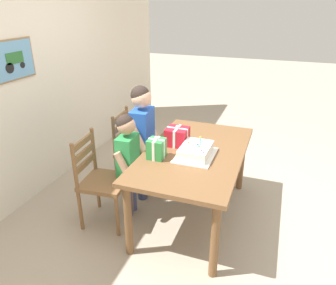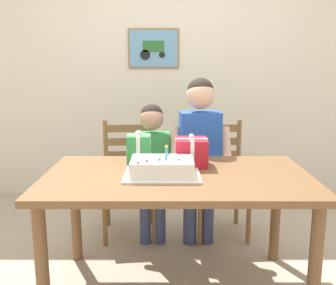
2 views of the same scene
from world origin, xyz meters
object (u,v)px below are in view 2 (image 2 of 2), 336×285
Objects in this scene: dining_table at (179,189)px; birthday_cake at (164,168)px; chair_left at (131,178)px; chair_right at (221,178)px; child_older at (201,146)px; gift_box_red_large at (193,152)px; gift_box_beside_cake at (141,148)px; child_younger at (154,161)px.

dining_table is 0.17m from birthday_cake.
chair_right is (0.74, 0.00, 0.00)m from chair_left.
child_older is at bearing -20.42° from chair_left.
chair_left is 0.74m from chair_right.
gift_box_beside_cake reaches higher than gift_box_red_large.
birthday_cake is 2.05× the size of gift_box_red_large.
gift_box_beside_cake is 0.24× the size of chair_right.
chair_left is 1.00× the size of chair_right.
child_older is (0.56, -0.21, 0.31)m from chair_left.
gift_box_red_large is (0.10, 0.21, 0.18)m from dining_table.
birthday_cake is at bearing -64.20° from gift_box_beside_cake.
dining_table is at bearing -114.56° from gift_box_red_large.
gift_box_beside_cake is 0.66m from chair_left.
dining_table is 1.23× the size of child_older.
gift_box_red_large reaches higher than dining_table.
child_younger is (-0.27, 0.42, -0.17)m from gift_box_red_large.
child_older is at bearing -131.22° from chair_right.
gift_box_beside_cake is 0.20× the size of child_younger.
birthday_cake is at bearing -82.61° from child_younger.
chair_right is at bearing 48.78° from child_older.
gift_box_red_large is at bearing -13.98° from gift_box_beside_cake.
gift_box_red_large is 0.20× the size of child_younger.
child_younger is at bearing -159.02° from chair_right.
birthday_cake is 1.03m from chair_right.
gift_box_red_large is 0.43m from child_older.
dining_table is at bearing -50.00° from gift_box_beside_cake.
gift_box_beside_cake is 0.54m from child_older.
chair_left is 0.67m from child_older.
chair_right is (0.45, 0.86, -0.32)m from birthday_cake.
dining_table is at bearing -74.45° from child_younger.
chair_right is at bearing 62.29° from birthday_cake.
child_younger is at bearing 179.93° from child_older.
child_older is at bearing 73.61° from dining_table.
birthday_cake is 0.36m from gift_box_beside_cake.
gift_box_beside_cake reaches higher than chair_right.
gift_box_red_large is at bearing 65.44° from dining_table.
birthday_cake is at bearing -127.35° from gift_box_red_large.
birthday_cake reaches higher than chair_left.
gift_box_beside_cake is at bearing 166.02° from gift_box_red_large.
birthday_cake is 0.34× the size of child_older.
chair_right is 0.61m from child_younger.
child_younger reaches higher than gift_box_beside_cake.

